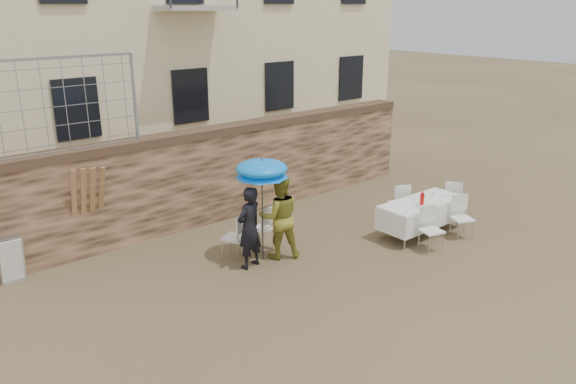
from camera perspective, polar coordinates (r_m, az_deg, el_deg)
ground at (r=9.99m, az=6.40°, el=-11.25°), size 80.00×80.00×0.00m
stone_wall at (r=13.21m, az=-9.11°, el=1.39°), size 13.00×0.50×2.20m
chain_link_fence at (r=11.59m, az=-22.57°, el=7.99°), size 3.20×0.06×1.80m
man_suit at (r=10.91m, az=-3.96°, el=-3.65°), size 0.68×0.52×1.66m
woman_dress at (r=11.32m, az=-0.88°, el=-2.53°), size 1.06×0.98×1.75m
umbrella at (r=10.87m, az=-2.68°, el=2.07°), size 1.06×1.06×1.98m
couple_chair_left at (r=11.47m, az=-5.53°, el=-4.45°), size 0.65×0.65×0.96m
couple_chair_right at (r=11.84m, az=-2.73°, el=-3.63°), size 0.56×0.56×0.96m
banquet_table at (r=12.87m, az=13.42°, el=-1.08°), size 2.10×0.85×0.78m
soda_bottle at (r=12.58m, az=13.47°, el=-0.71°), size 0.09×0.09×0.26m
table_chair_front_left at (r=12.09m, az=14.41°, el=-3.73°), size 0.58×0.58×0.96m
table_chair_front_right at (r=12.95m, az=17.32°, el=-2.50°), size 0.64×0.64×0.96m
table_chair_back at (r=13.56m, az=11.20°, el=-1.03°), size 0.65×0.65×0.96m
table_chair_side at (r=14.10m, az=16.50°, el=-0.71°), size 0.64×0.64×0.96m
chair_stack_right at (r=11.72m, az=-26.44°, el=-6.01°), size 0.46×0.32×0.92m
wood_planks at (r=11.97m, az=-19.52°, el=-1.79°), size 0.70×0.20×2.00m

